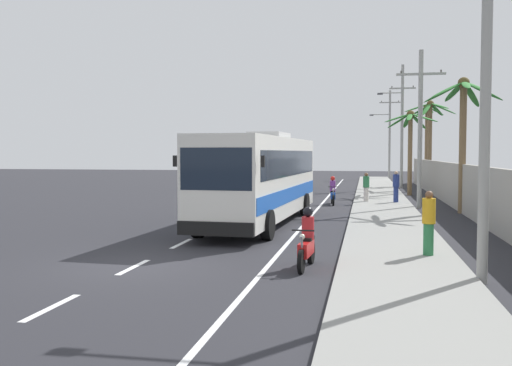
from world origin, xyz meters
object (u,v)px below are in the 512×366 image
(motorcycle_trailing, at_px, (307,243))
(palm_fourth, at_px, (430,127))
(coach_bus_far_lane, at_px, (268,166))
(pedestrian_far_walk, at_px, (429,222))
(motorcycle_beside_bus, at_px, (333,193))
(coach_bus_foreground, at_px, (261,176))
(pedestrian_near_kerb, at_px, (366,186))
(utility_pole_far, at_px, (401,123))
(pedestrian_midwalk, at_px, (396,186))
(utility_pole_mid, at_px, (420,126))
(palm_third, at_px, (463,117))
(utility_pole_distant, at_px, (389,132))
(palm_second, at_px, (411,133))
(palm_nearest, at_px, (427,126))
(utility_pole_nearest, at_px, (481,69))

(motorcycle_trailing, bearing_deg, palm_fourth, 78.85)
(coach_bus_far_lane, height_order, pedestrian_far_walk, coach_bus_far_lane)
(motorcycle_beside_bus, distance_m, motorcycle_trailing, 18.45)
(coach_bus_foreground, xyz_separation_m, pedestrian_near_kerb, (4.29, 10.38, -0.99))
(motorcycle_beside_bus, bearing_deg, palm_fourth, 64.14)
(motorcycle_trailing, xyz_separation_m, pedestrian_near_kerb, (1.49, 19.27, 0.37))
(utility_pole_far, bearing_deg, pedestrian_midwalk, -94.19)
(utility_pole_mid, height_order, palm_third, utility_pole_mid)
(palm_third, bearing_deg, coach_bus_foreground, -146.47)
(motorcycle_beside_bus, xyz_separation_m, motorcycle_trailing, (0.38, -18.44, -0.02))
(motorcycle_trailing, distance_m, utility_pole_distant, 52.79)
(pedestrian_near_kerb, bearing_deg, motorcycle_trailing, 136.39)
(palm_second, bearing_deg, pedestrian_far_walk, -92.97)
(coach_bus_foreground, distance_m, utility_pole_far, 26.90)
(pedestrian_midwalk, xyz_separation_m, utility_pole_distant, (0.83, 33.44, 4.23))
(utility_pole_distant, relative_size, palm_nearest, 1.38)
(motorcycle_beside_bus, bearing_deg, utility_pole_nearest, -77.40)
(pedestrian_midwalk, bearing_deg, coach_bus_far_lane, -117.56)
(coach_bus_foreground, bearing_deg, pedestrian_far_walk, -50.21)
(motorcycle_trailing, relative_size, utility_pole_far, 0.19)
(palm_second, bearing_deg, coach_bus_foreground, -112.29)
(coach_bus_foreground, height_order, pedestrian_far_walk, coach_bus_foreground)
(pedestrian_midwalk, height_order, utility_pole_mid, utility_pole_mid)
(utility_pole_nearest, relative_size, palm_third, 1.36)
(utility_pole_nearest, bearing_deg, palm_second, 88.94)
(coach_bus_foreground, relative_size, pedestrian_near_kerb, 7.58)
(pedestrian_midwalk, relative_size, palm_third, 0.27)
(coach_bus_far_lane, distance_m, utility_pole_distant, 24.60)
(coach_bus_foreground, height_order, pedestrian_midwalk, coach_bus_foreground)
(utility_pole_distant, bearing_deg, pedestrian_far_walk, -90.92)
(coach_bus_foreground, height_order, utility_pole_far, utility_pole_far)
(motorcycle_trailing, height_order, utility_pole_distant, utility_pole_distant)
(pedestrian_near_kerb, bearing_deg, palm_second, -61.27)
(pedestrian_near_kerb, height_order, utility_pole_distant, utility_pole_distant)
(utility_pole_nearest, bearing_deg, palm_third, 82.44)
(utility_pole_nearest, height_order, palm_fourth, utility_pole_nearest)
(utility_pole_distant, distance_m, palm_second, 25.84)
(motorcycle_trailing, distance_m, palm_nearest, 39.18)
(utility_pole_far, bearing_deg, coach_bus_foreground, -105.43)
(palm_fourth, bearing_deg, palm_second, -108.30)
(palm_third, bearing_deg, palm_fourth, 88.92)
(utility_pole_mid, bearing_deg, pedestrian_near_kerb, 138.09)
(utility_pole_far, distance_m, utility_pole_distant, 17.82)
(utility_pole_far, distance_m, palm_third, 19.95)
(utility_pole_mid, xyz_separation_m, palm_second, (0.23, 9.82, -0.08))
(motorcycle_beside_bus, height_order, palm_second, palm_second)
(utility_pole_mid, xyz_separation_m, utility_pole_far, (0.06, 17.82, 1.01))
(coach_bus_foreground, distance_m, palm_nearest, 31.09)
(palm_nearest, distance_m, palm_fourth, 5.91)
(coach_bus_foreground, xyz_separation_m, utility_pole_nearest, (6.76, -9.91, 2.83))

